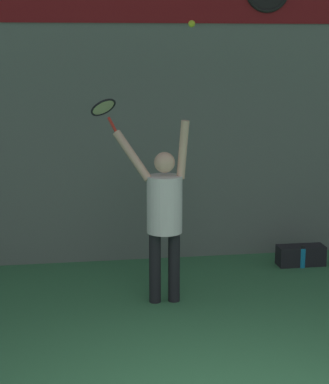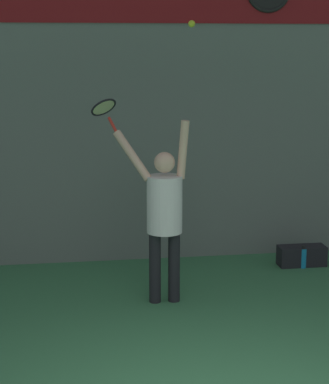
{
  "view_description": "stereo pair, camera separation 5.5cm",
  "coord_description": "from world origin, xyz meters",
  "px_view_note": "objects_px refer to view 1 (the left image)",
  "views": [
    {
      "loc": [
        -1.19,
        -4.05,
        2.81
      ],
      "look_at": [
        -0.06,
        3.19,
        1.25
      ],
      "focal_mm": 65.0,
      "sensor_mm": 36.0,
      "label": 1
    },
    {
      "loc": [
        -1.14,
        -4.06,
        2.81
      ],
      "look_at": [
        -0.06,
        3.19,
        1.25
      ],
      "focal_mm": 65.0,
      "sensor_mm": 36.0,
      "label": 2
    }
  ],
  "objects_px": {
    "tennis_player": "(164,209)",
    "tennis_racket": "(104,109)",
    "equipment_bag": "(301,255)",
    "tennis_ball": "(192,24)",
    "water_bottle": "(302,257)"
  },
  "relations": [
    {
      "from": "tennis_player",
      "to": "tennis_racket",
      "type": "bearing_deg",
      "value": 144.66
    },
    {
      "from": "tennis_player",
      "to": "equipment_bag",
      "type": "relative_size",
      "value": 3.31
    },
    {
      "from": "tennis_player",
      "to": "tennis_ball",
      "type": "xyz_separation_m",
      "value": [
        0.27,
        -0.09,
        1.96
      ]
    },
    {
      "from": "tennis_racket",
      "to": "tennis_player",
      "type": "bearing_deg",
      "value": -35.34
    },
    {
      "from": "tennis_ball",
      "to": "water_bottle",
      "type": "height_order",
      "value": "tennis_ball"
    },
    {
      "from": "tennis_racket",
      "to": "tennis_ball",
      "type": "bearing_deg",
      "value": -30.7
    },
    {
      "from": "tennis_ball",
      "to": "equipment_bag",
      "type": "relative_size",
      "value": 0.12
    },
    {
      "from": "tennis_player",
      "to": "tennis_racket",
      "type": "height_order",
      "value": "tennis_racket"
    },
    {
      "from": "tennis_racket",
      "to": "water_bottle",
      "type": "relative_size",
      "value": 1.33
    },
    {
      "from": "tennis_racket",
      "to": "equipment_bag",
      "type": "xyz_separation_m",
      "value": [
        2.56,
        0.58,
        -1.99
      ]
    },
    {
      "from": "tennis_player",
      "to": "tennis_ball",
      "type": "distance_m",
      "value": 1.98
    },
    {
      "from": "tennis_player",
      "to": "equipment_bag",
      "type": "bearing_deg",
      "value": 27.31
    },
    {
      "from": "tennis_player",
      "to": "water_bottle",
      "type": "relative_size",
      "value": 6.96
    },
    {
      "from": "tennis_player",
      "to": "tennis_racket",
      "type": "distance_m",
      "value": 1.29
    },
    {
      "from": "tennis_racket",
      "to": "water_bottle",
      "type": "height_order",
      "value": "tennis_racket"
    }
  ]
}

